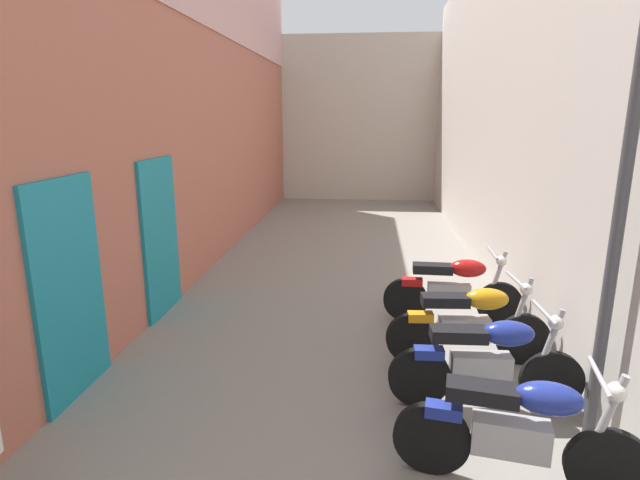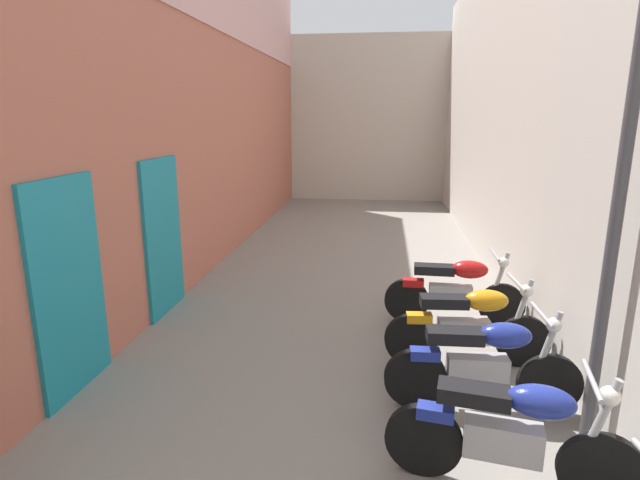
{
  "view_description": "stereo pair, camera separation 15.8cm",
  "coord_description": "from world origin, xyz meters",
  "px_view_note": "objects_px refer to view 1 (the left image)",
  "views": [
    {
      "loc": [
        0.42,
        1.17,
        2.77
      ],
      "look_at": [
        -0.18,
        7.22,
        1.26
      ],
      "focal_mm": 28.42,
      "sensor_mm": 36.0,
      "label": 1
    },
    {
      "loc": [
        0.58,
        1.19,
        2.77
      ],
      "look_at": [
        -0.18,
        7.22,
        1.26
      ],
      "focal_mm": 28.42,
      "sensor_mm": 36.0,
      "label": 2
    }
  ],
  "objects_px": {
    "motorcycle_sixth": "(470,322)",
    "motorcycle_seventh": "(453,288)",
    "motorcycle_fifth": "(487,360)",
    "street_lamp": "(624,101)",
    "motorcycle_fourth": "(520,429)"
  },
  "relations": [
    {
      "from": "motorcycle_fifth",
      "to": "motorcycle_sixth",
      "type": "distance_m",
      "value": 0.91
    },
    {
      "from": "motorcycle_fourth",
      "to": "street_lamp",
      "type": "bearing_deg",
      "value": 42.41
    },
    {
      "from": "motorcycle_fifth",
      "to": "motorcycle_seventh",
      "type": "relative_size",
      "value": 1.0
    },
    {
      "from": "motorcycle_fourth",
      "to": "motorcycle_sixth",
      "type": "xyz_separation_m",
      "value": [
        0.0,
        2.0,
        0.0
      ]
    },
    {
      "from": "motorcycle_fifth",
      "to": "motorcycle_seventh",
      "type": "distance_m",
      "value": 2.09
    },
    {
      "from": "street_lamp",
      "to": "motorcycle_fourth",
      "type": "bearing_deg",
      "value": -137.59
    },
    {
      "from": "street_lamp",
      "to": "motorcycle_seventh",
      "type": "bearing_deg",
      "value": 105.51
    },
    {
      "from": "motorcycle_sixth",
      "to": "motorcycle_fourth",
      "type": "bearing_deg",
      "value": -90.0
    },
    {
      "from": "motorcycle_sixth",
      "to": "motorcycle_seventh",
      "type": "relative_size",
      "value": 1.0
    },
    {
      "from": "motorcycle_sixth",
      "to": "street_lamp",
      "type": "relative_size",
      "value": 0.37
    },
    {
      "from": "motorcycle_fourth",
      "to": "motorcycle_fifth",
      "type": "relative_size",
      "value": 0.99
    },
    {
      "from": "motorcycle_fourth",
      "to": "motorcycle_sixth",
      "type": "height_order",
      "value": "same"
    },
    {
      "from": "motorcycle_sixth",
      "to": "motorcycle_seventh",
      "type": "height_order",
      "value": "same"
    },
    {
      "from": "motorcycle_sixth",
      "to": "street_lamp",
      "type": "distance_m",
      "value": 2.82
    },
    {
      "from": "motorcycle_fifth",
      "to": "street_lamp",
      "type": "distance_m",
      "value": 2.51
    }
  ]
}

